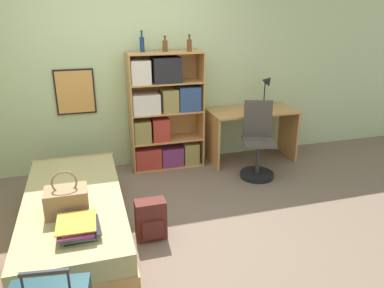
{
  "coord_description": "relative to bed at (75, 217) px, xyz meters",
  "views": [
    {
      "loc": [
        -0.54,
        -3.21,
        2.07
      ],
      "look_at": [
        0.46,
        0.2,
        0.75
      ],
      "focal_mm": 35.0,
      "sensor_mm": 36.0,
      "label": 1
    }
  ],
  "objects": [
    {
      "name": "ground_plane",
      "position": [
        0.74,
        -0.02,
        -0.21
      ],
      "size": [
        14.0,
        14.0,
        0.0
      ],
      "primitive_type": "plane",
      "color": "#756051"
    },
    {
      "name": "wall_back",
      "position": [
        0.73,
        1.62,
        1.09
      ],
      "size": [
        10.0,
        0.09,
        2.6
      ],
      "color": "beige",
      "rests_on": "ground_plane"
    },
    {
      "name": "bed",
      "position": [
        0.0,
        0.0,
        0.0
      ],
      "size": [
        0.9,
        2.03,
        0.43
      ],
      "color": "tan",
      "rests_on": "ground_plane"
    },
    {
      "name": "handbag",
      "position": [
        -0.03,
        -0.3,
        0.34
      ],
      "size": [
        0.35,
        0.24,
        0.38
      ],
      "color": "#93704C",
      "rests_on": "bed"
    },
    {
      "name": "book_stack_on_bed",
      "position": [
        0.05,
        -0.64,
        0.27
      ],
      "size": [
        0.33,
        0.36,
        0.1
      ],
      "color": "beige",
      "rests_on": "bed"
    },
    {
      "name": "bookcase",
      "position": [
        1.15,
        1.4,
        0.52
      ],
      "size": [
        0.95,
        0.34,
        1.53
      ],
      "color": "tan",
      "rests_on": "ground_plane"
    },
    {
      "name": "bottle_green",
      "position": [
        0.93,
        1.46,
        1.42
      ],
      "size": [
        0.06,
        0.06,
        0.26
      ],
      "color": "navy",
      "rests_on": "bookcase"
    },
    {
      "name": "bottle_brown",
      "position": [
        1.21,
        1.43,
        1.39
      ],
      "size": [
        0.06,
        0.06,
        0.19
      ],
      "color": "brown",
      "rests_on": "bookcase"
    },
    {
      "name": "bottle_clear",
      "position": [
        1.5,
        1.36,
        1.4
      ],
      "size": [
        0.06,
        0.06,
        0.2
      ],
      "color": "brown",
      "rests_on": "bookcase"
    },
    {
      "name": "desk",
      "position": [
        2.39,
        1.29,
        0.29
      ],
      "size": [
        1.2,
        0.57,
        0.73
      ],
      "color": "tan",
      "rests_on": "ground_plane"
    },
    {
      "name": "desk_lamp",
      "position": [
        2.63,
        1.38,
        0.82
      ],
      "size": [
        0.21,
        0.15,
        0.46
      ],
      "color": "black",
      "rests_on": "desk"
    },
    {
      "name": "desk_chair",
      "position": [
        2.23,
        0.77,
        0.11
      ],
      "size": [
        0.49,
        0.49,
        0.96
      ],
      "color": "black",
      "rests_on": "ground_plane"
    },
    {
      "name": "backpack",
      "position": [
        0.68,
        -0.22,
        -0.02
      ],
      "size": [
        0.28,
        0.19,
        0.39
      ],
      "color": "#56231E",
      "rests_on": "ground_plane"
    }
  ]
}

